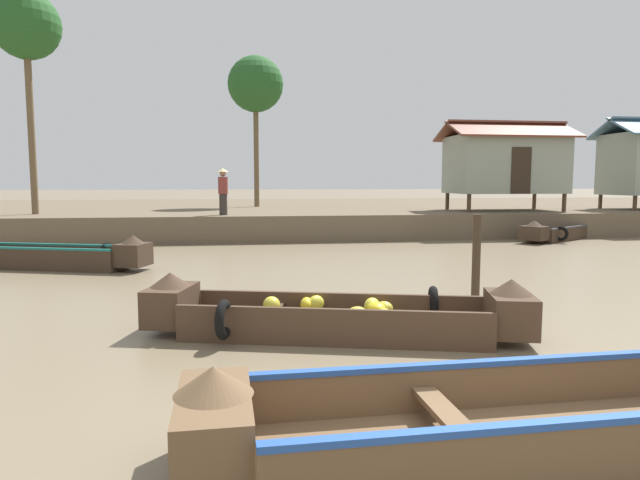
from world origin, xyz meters
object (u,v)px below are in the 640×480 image
Objects in this scene: palm_tree_mid at (26,28)px; vendor_person at (223,189)px; cargo_boat_upstream at (42,256)px; mooring_post at (476,261)px; fishing_skiff_distant at (558,232)px; stilt_house_left at (505,163)px; palm_tree_far at (256,85)px; viewer_boat at (582,416)px; banana_boat at (335,315)px.

vendor_person is (6.80, -1.49, -5.66)m from palm_tree_mid.
mooring_post is at bearing -32.20° from cargo_boat_upstream.
mooring_post is at bearing -127.25° from fishing_skiff_distant.
stilt_house_left is 18.75m from palm_tree_mid.
fishing_skiff_distant is 14.75m from palm_tree_far.
mooring_post is (1.28, 4.92, 0.53)m from viewer_boat.
stilt_house_left is at bearing 56.40° from banana_boat.
banana_boat is 12.94m from vendor_person.
stilt_house_left is at bearing 61.93° from mooring_post.
banana_boat is 9.28m from cargo_boat_upstream.
stilt_house_left is (-0.70, 2.91, 2.57)m from fishing_skiff_distant.
vendor_person reaches higher than fishing_skiff_distant.
palm_tree_far reaches higher than mooring_post.
fishing_skiff_distant is 20.39m from palm_tree_mid.
vendor_person is at bearing 53.44° from cargo_boat_upstream.
palm_tree_far is at bearing 94.65° from viewer_boat.
palm_tree_mid is (-10.05, 17.64, 7.26)m from viewer_boat.
palm_tree_far is at bearing 32.37° from palm_tree_mid.
stilt_house_left is at bearing -26.99° from palm_tree_far.
banana_boat is at bearing -58.63° from palm_tree_mid.
palm_tree_mid is 18.31m from mooring_post.
mooring_post is at bearing 75.45° from viewer_boat.
fishing_skiff_distant is 12.23m from vendor_person.
mooring_post is at bearing -80.07° from palm_tree_far.
cargo_boat_upstream reaches higher than fishing_skiff_distant.
stilt_house_left is (9.51, 14.31, 2.59)m from banana_boat.
palm_tree_far is (-9.97, 5.08, 3.73)m from stilt_house_left.
fishing_skiff_distant is at bearing -6.22° from vendor_person.
viewer_boat is at bearing -54.38° from cargo_boat_upstream.
palm_tree_far is 4.50× the size of mooring_post.
banana_boat is 3.09m from mooring_post.
palm_tree_far reaches higher than viewer_boat.
viewer_boat is at bearing -104.55° from mooring_post.
palm_tree_mid is (-8.66, 14.20, 7.23)m from banana_boat.
viewer_boat is 0.90× the size of palm_tree_far.
palm_tree_mid is 8.97m from vendor_person.
banana_boat is at bearing -150.93° from mooring_post.
vendor_person reaches higher than cargo_boat_upstream.
viewer_boat is 17.26m from fishing_skiff_distant.
vendor_person is (-1.85, 12.71, 1.57)m from banana_boat.
vendor_person is at bearing 173.78° from fishing_skiff_distant.
palm_tree_far is at bearing 91.38° from banana_boat.
stilt_house_left is 14.69m from mooring_post.
stilt_house_left is at bearing 0.35° from palm_tree_mid.
palm_tree_far reaches higher than stilt_house_left.
viewer_boat is 16.55m from vendor_person.
mooring_post is at bearing 29.07° from banana_boat.
fishing_skiff_distant is (8.82, 14.84, 0.05)m from viewer_boat.
banana_boat is 0.96× the size of cargo_boat_upstream.
viewer_boat is 21.56m from palm_tree_mid.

